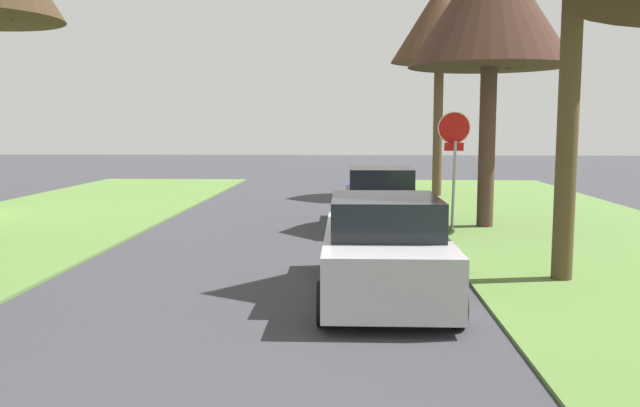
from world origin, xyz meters
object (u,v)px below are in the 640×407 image
stop_sign_far (454,145)px  street_tree_right_far (440,25)px  parked_sedan_navy (380,200)px  street_tree_right_mid_b (491,4)px  parked_sedan_silver (384,250)px

stop_sign_far → street_tree_right_far: bearing=85.3°
stop_sign_far → parked_sedan_navy: (-1.79, 0.73, -1.46)m
street_tree_right_far → parked_sedan_navy: bearing=-108.0°
street_tree_right_mid_b → parked_sedan_navy: street_tree_right_mid_b is taller
parked_sedan_silver → street_tree_right_far: bearing=79.5°
street_tree_right_mid_b → parked_sedan_navy: bearing=178.0°
street_tree_right_mid_b → street_tree_right_far: (-0.25, 7.75, 0.68)m
parked_sedan_silver → parked_sedan_navy: 7.16m
stop_sign_far → street_tree_right_far: size_ratio=0.38×
stop_sign_far → parked_sedan_navy: bearing=157.8°
street_tree_right_far → parked_sedan_navy: (-2.49, -7.66, -5.66)m
street_tree_right_far → parked_sedan_silver: size_ratio=1.78×
stop_sign_far → street_tree_right_far: (0.69, 8.39, 4.20)m
street_tree_right_far → parked_sedan_navy: street_tree_right_far is taller
stop_sign_far → street_tree_right_mid_b: (0.94, 0.63, 3.52)m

